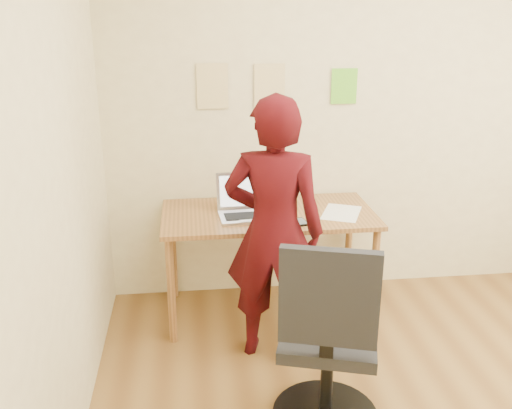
{
  "coord_description": "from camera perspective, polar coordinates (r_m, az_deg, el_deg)",
  "views": [
    {
      "loc": [
        -1.16,
        -2.12,
        2.03
      ],
      "look_at": [
        -0.79,
        0.95,
        0.95
      ],
      "focal_mm": 40.0,
      "sensor_mm": 36.0,
      "label": 1
    }
  ],
  "objects": [
    {
      "name": "wall_note_mid",
      "position": [
        3.94,
        1.36,
        11.73
      ],
      "size": [
        0.21,
        0.0,
        0.3
      ],
      "primitive_type": "cube",
      "color": "#D8BF81",
      "rests_on": "room"
    },
    {
      "name": "paper_sheet",
      "position": [
        3.8,
        8.54,
        -0.82
      ],
      "size": [
        0.34,
        0.39,
        0.0
      ],
      "primitive_type": "cube",
      "rotation": [
        0.0,
        0.0,
        -0.42
      ],
      "color": "white",
      "rests_on": "desk"
    },
    {
      "name": "wall_note_right",
      "position": [
        4.04,
        8.81,
        11.61
      ],
      "size": [
        0.18,
        0.0,
        0.24
      ],
      "primitive_type": "cube",
      "color": "#68CA2D",
      "rests_on": "room"
    },
    {
      "name": "room",
      "position": [
        2.52,
        21.02,
        2.23
      ],
      "size": [
        3.58,
        3.58,
        2.78
      ],
      "color": "brown",
      "rests_on": "ground"
    },
    {
      "name": "person",
      "position": [
        3.29,
        1.81,
        -2.75
      ],
      "size": [
        0.66,
        0.52,
        1.6
      ],
      "primitive_type": "imported",
      "rotation": [
        0.0,
        0.0,
        2.87
      ],
      "color": "#37070B",
      "rests_on": "ground"
    },
    {
      "name": "office_chair",
      "position": [
        2.87,
        7.17,
        -14.32
      ],
      "size": [
        0.58,
        0.59,
        1.05
      ],
      "rotation": [
        0.0,
        0.0,
        -0.3
      ],
      "color": "black",
      "rests_on": "ground"
    },
    {
      "name": "desk",
      "position": [
        3.8,
        1.23,
        -2.03
      ],
      "size": [
        1.4,
        0.7,
        0.74
      ],
      "color": "olive",
      "rests_on": "ground"
    },
    {
      "name": "wall_note_left",
      "position": [
        3.9,
        -4.38,
        11.71
      ],
      "size": [
        0.21,
        0.0,
        0.3
      ],
      "primitive_type": "cube",
      "color": "#D8BF81",
      "rests_on": "room"
    },
    {
      "name": "laptop",
      "position": [
        3.71,
        -1.02,
        -0.26
      ],
      "size": [
        0.37,
        0.34,
        0.26
      ],
      "rotation": [
        0.0,
        0.0,
        0.06
      ],
      "color": "silver",
      "rests_on": "desk"
    },
    {
      "name": "phone",
      "position": [
        3.6,
        4.51,
        -1.74
      ],
      "size": [
        0.09,
        0.14,
        0.01
      ],
      "rotation": [
        0.0,
        0.0,
        0.2
      ],
      "color": "black",
      "rests_on": "desk"
    }
  ]
}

